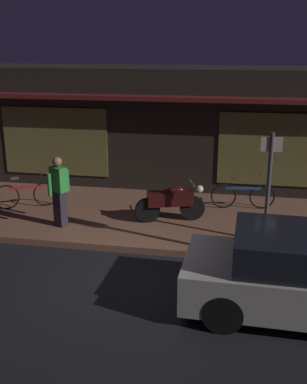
% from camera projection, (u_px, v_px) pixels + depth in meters
% --- Properties ---
extents(ground_plane, '(60.00, 60.00, 0.00)m').
position_uv_depth(ground_plane, '(119.00, 275.00, 8.98)').
color(ground_plane, black).
extents(sidewalk_slab, '(18.00, 4.00, 0.15)m').
position_uv_depth(sidewalk_slab, '(148.00, 217.00, 11.76)').
color(sidewalk_slab, brown).
rests_on(sidewalk_slab, ground_plane).
extents(storefront_building, '(18.00, 3.30, 3.60)m').
position_uv_depth(storefront_building, '(169.00, 127.00, 14.40)').
color(storefront_building, black).
rests_on(storefront_building, ground_plane).
extents(motorcycle, '(1.65, 0.75, 0.97)m').
position_uv_depth(motorcycle, '(172.00, 201.00, 11.18)').
color(motorcycle, black).
rests_on(motorcycle, sidewalk_slab).
extents(bicycle_parked, '(1.51, 0.77, 0.91)m').
position_uv_depth(bicycle_parked, '(26.00, 194.00, 12.13)').
color(bicycle_parked, black).
rests_on(bicycle_parked, sidewalk_slab).
extents(bicycle_extra, '(1.65, 0.42, 0.91)m').
position_uv_depth(bicycle_extra, '(243.00, 195.00, 12.07)').
color(bicycle_extra, black).
rests_on(bicycle_extra, sidewalk_slab).
extents(person_bystander, '(0.44, 0.57, 1.67)m').
position_uv_depth(person_bystander, '(59.00, 190.00, 10.76)').
color(person_bystander, '#28232D').
rests_on(person_bystander, sidewalk_slab).
extents(sign_post, '(0.44, 0.09, 2.40)m').
position_uv_depth(sign_post, '(269.00, 181.00, 9.75)').
color(sign_post, '#47474C').
rests_on(sign_post, sidewalk_slab).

